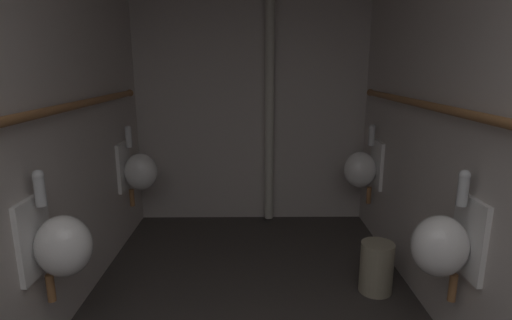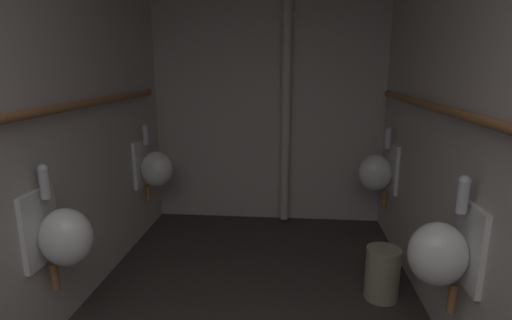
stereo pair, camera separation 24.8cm
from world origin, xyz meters
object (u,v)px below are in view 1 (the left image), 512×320
at_px(urinal_right_far, 362,169).
at_px(waste_bin, 376,267).
at_px(urinal_left_mid, 59,244).
at_px(urinal_left_far, 138,171).
at_px(urinal_right_mid, 443,244).
at_px(standpipe_back_wall, 269,95).

height_order(urinal_right_far, waste_bin, urinal_right_far).
relative_size(urinal_left_mid, waste_bin, 2.00).
distance_m(urinal_left_far, urinal_right_far, 2.07).
xyz_separation_m(urinal_left_mid, urinal_left_far, (0.00, 1.55, 0.00)).
bearing_deg(urinal_right_mid, waste_bin, 100.98).
xyz_separation_m(urinal_left_mid, urinal_right_far, (2.07, 1.60, 0.00)).
height_order(urinal_left_mid, urinal_right_mid, same).
xyz_separation_m(standpipe_back_wall, waste_bin, (0.72, -1.40, -1.14)).
relative_size(urinal_left_mid, standpipe_back_wall, 0.29).
relative_size(urinal_left_far, waste_bin, 2.00).
relative_size(urinal_right_mid, urinal_right_far, 1.00).
bearing_deg(waste_bin, urinal_right_mid, -79.02).
bearing_deg(waste_bin, urinal_left_far, 154.82).
bearing_deg(urinal_left_far, waste_bin, -25.18).
height_order(urinal_left_far, standpipe_back_wall, standpipe_back_wall).
relative_size(urinal_left_far, urinal_right_mid, 1.00).
bearing_deg(waste_bin, standpipe_back_wall, 117.29).
distance_m(urinal_left_mid, standpipe_back_wall, 2.46).
relative_size(urinal_left_far, standpipe_back_wall, 0.29).
bearing_deg(waste_bin, urinal_left_mid, -161.88).
xyz_separation_m(urinal_right_far, standpipe_back_wall, (-0.85, 0.44, 0.65)).
relative_size(urinal_right_mid, waste_bin, 2.00).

